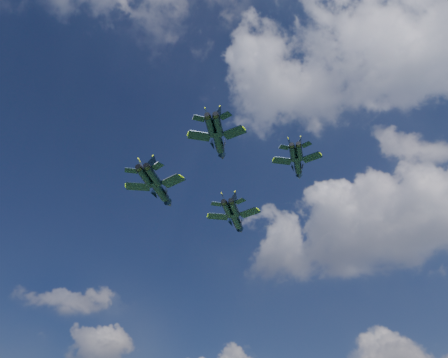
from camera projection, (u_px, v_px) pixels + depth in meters
jet_lead at (236, 220)px, 123.46m from camera, size 12.82×17.41×4.10m
jet_left at (160, 190)px, 112.18m from camera, size 13.66×18.36×4.32m
jet_right at (298, 165)px, 106.40m from camera, size 10.03×13.76×3.25m
jet_slot at (219, 142)px, 94.81m from camera, size 10.55×14.66×3.47m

